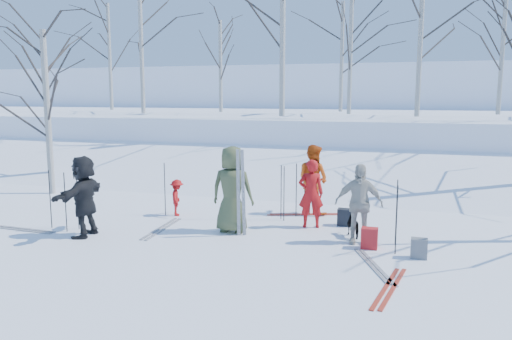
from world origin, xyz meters
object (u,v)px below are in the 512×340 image
(skier_cream_east, at_px, (359,204))
(skier_red_seated, at_px, (177,198))
(skier_grey_west, at_px, (84,196))
(backpack_dark, at_px, (345,217))
(skier_redor_behind, at_px, (313,179))
(dog, at_px, (355,225))
(backpack_red, at_px, (369,238))
(skier_red_north, at_px, (311,193))
(skier_olive_center, at_px, (232,189))
(backpack_grey, at_px, (419,248))

(skier_cream_east, bearing_deg, skier_red_seated, 161.62)
(skier_grey_west, relative_size, backpack_dark, 4.39)
(skier_redor_behind, distance_m, skier_cream_east, 2.67)
(skier_red_seated, bearing_deg, skier_redor_behind, -91.07)
(skier_cream_east, bearing_deg, backpack_dark, 102.45)
(dog, relative_size, backpack_red, 1.46)
(skier_red_north, relative_size, dog, 2.58)
(skier_red_north, height_order, skier_red_seated, skier_red_north)
(skier_red_north, xyz_separation_m, backpack_dark, (0.74, 0.36, -0.59))
(skier_cream_east, bearing_deg, backpack_red, -56.79)
(skier_olive_center, relative_size, skier_cream_east, 1.17)
(backpack_grey, bearing_deg, skier_olive_center, 170.42)
(skier_red_seated, height_order, backpack_dark, skier_red_seated)
(skier_red_seated, height_order, backpack_red, skier_red_seated)
(skier_olive_center, distance_m, backpack_red, 3.13)
(skier_cream_east, bearing_deg, backpack_grey, -34.58)
(skier_redor_behind, relative_size, backpack_grey, 4.68)
(skier_cream_east, bearing_deg, skier_grey_west, -173.53)
(skier_grey_west, height_order, backpack_grey, skier_grey_west)
(skier_red_seated, relative_size, skier_grey_west, 0.53)
(skier_redor_behind, distance_m, skier_red_seated, 3.49)
(skier_olive_center, height_order, dog, skier_olive_center)
(skier_red_north, relative_size, backpack_red, 3.77)
(dog, bearing_deg, skier_red_north, -54.14)
(skier_redor_behind, relative_size, skier_red_seated, 1.93)
(skier_red_north, height_order, skier_redor_behind, skier_redor_behind)
(skier_red_seated, distance_m, backpack_red, 5.06)
(skier_olive_center, bearing_deg, skier_grey_west, 21.29)
(dog, height_order, backpack_red, dog)
(skier_olive_center, distance_m, skier_cream_east, 2.76)
(skier_redor_behind, xyz_separation_m, backpack_grey, (2.58, -2.93, -0.70))
(skier_red_seated, relative_size, dog, 1.50)
(skier_grey_west, height_order, backpack_red, skier_grey_west)
(skier_red_north, distance_m, backpack_red, 1.99)
(dog, distance_m, backpack_grey, 1.69)
(skier_redor_behind, height_order, dog, skier_redor_behind)
(backpack_dark, bearing_deg, skier_olive_center, -151.20)
(skier_cream_east, height_order, backpack_dark, skier_cream_east)
(skier_cream_east, xyz_separation_m, backpack_dark, (-0.43, 1.29, -0.63))
(skier_red_seated, bearing_deg, skier_grey_west, 132.37)
(skier_cream_east, distance_m, backpack_red, 0.74)
(skier_grey_west, relative_size, dog, 2.86)
(skier_grey_west, xyz_separation_m, backpack_dark, (5.25, 2.54, -0.68))
(skier_red_north, distance_m, backpack_grey, 2.91)
(skier_olive_center, height_order, backpack_dark, skier_olive_center)
(backpack_grey, bearing_deg, dog, 140.21)
(backpack_grey, bearing_deg, skier_grey_west, -175.11)
(backpack_dark, bearing_deg, backpack_red, -66.91)
(backpack_dark, bearing_deg, dog, -69.52)
(skier_red_north, xyz_separation_m, skier_red_seated, (-3.44, 0.09, -0.33))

